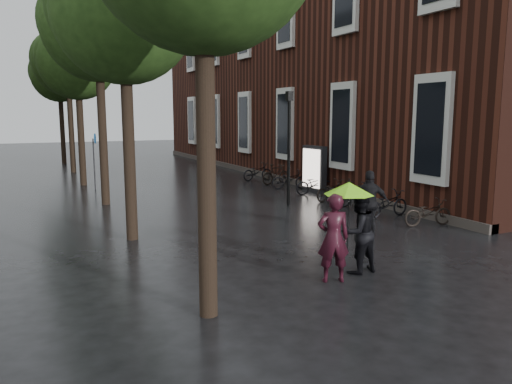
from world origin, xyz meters
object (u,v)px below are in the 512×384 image
parked_bicycles (319,186)px  ad_lightbox (314,169)px  lamp_post (289,137)px  person_burgundy (333,238)px  person_black (358,232)px  pedestrian_walking (370,203)px

parked_bicycles → ad_lightbox: (0.43, 1.07, 0.59)m
lamp_post → person_burgundy: bearing=-112.9°
person_burgundy → ad_lightbox: ad_lightbox is taller
person_burgundy → ad_lightbox: (6.06, 10.48, 0.11)m
person_black → ad_lightbox: size_ratio=0.88×
ad_lightbox → lamp_post: 3.96m
pedestrian_walking → parked_bicycles: 6.89m
person_black → lamp_post: bearing=-114.9°
person_black → person_burgundy: bearing=10.9°
person_black → pedestrian_walking: pedestrian_walking is taller
person_burgundy → lamp_post: size_ratio=0.43×
person_black → pedestrian_walking: 3.61m
pedestrian_walking → lamp_post: lamp_post is taller
person_black → parked_bicycles: person_black is taller
person_burgundy → ad_lightbox: 12.10m
pedestrian_walking → parked_bicycles: size_ratio=0.15×
pedestrian_walking → ad_lightbox: ad_lightbox is taller
person_black → pedestrian_walking: bearing=-138.7°
person_burgundy → lamp_post: (3.39, 8.02, 1.69)m
parked_bicycles → ad_lightbox: ad_lightbox is taller
pedestrian_walking → ad_lightbox: (2.80, 7.52, 0.11)m
ad_lightbox → parked_bicycles: bearing=-118.7°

